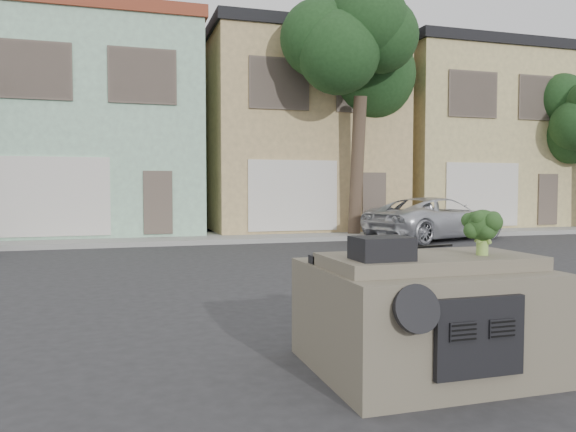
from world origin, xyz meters
name	(u,v)px	position (x,y,z in m)	size (l,w,h in m)	color
ground_plane	(314,306)	(0.00, 0.00, 0.00)	(120.00, 120.00, 0.00)	#303033
sidewalk	(207,238)	(0.00, 10.50, 0.07)	(40.00, 3.00, 0.15)	gray
townhouse_mint	(96,132)	(-3.50, 14.50, 3.77)	(7.20, 8.20, 7.55)	#9CCAAB
townhouse_tan	(288,137)	(4.00, 14.50, 3.77)	(7.20, 8.20, 7.55)	tan
townhouse_beige	(448,142)	(11.50, 14.50, 3.77)	(7.20, 8.20, 7.55)	tan
silver_pickup	(436,240)	(7.31, 8.57, 0.00)	(2.33, 5.04, 1.40)	silver
tree_near	(357,112)	(5.00, 9.80, 4.25)	(4.40, 4.00, 8.50)	#1B3C1A
car_dashboard	(420,311)	(0.00, -3.00, 0.56)	(2.00, 1.80, 1.12)	#68604E
instrument_hump	(382,248)	(-0.58, -3.35, 1.22)	(0.48, 0.38, 0.20)	black
wiper_arm	(426,247)	(0.28, -2.62, 1.13)	(0.70, 0.03, 0.02)	black
broccoli	(483,232)	(0.46, -3.31, 1.34)	(0.35, 0.35, 0.43)	#1F3B17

